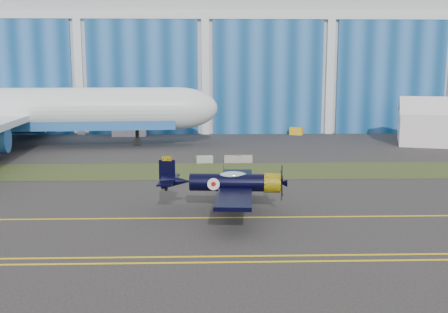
{
  "coord_description": "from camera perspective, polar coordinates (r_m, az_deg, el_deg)",
  "views": [
    {
      "loc": [
        0.37,
        -43.83,
        11.1
      ],
      "look_at": [
        1.9,
        5.46,
        3.05
      ],
      "focal_mm": 42.0,
      "sensor_mm": 36.0,
      "label": 1
    }
  ],
  "objects": [
    {
      "name": "ground",
      "position": [
        45.22,
        -2.2,
        -4.95
      ],
      "size": [
        260.0,
        260.0,
        0.0
      ],
      "primitive_type": "plane",
      "color": "#32302F",
      "rests_on": "ground"
    },
    {
      "name": "grass_median",
      "position": [
        58.89,
        -2.11,
        -1.58
      ],
      "size": [
        260.0,
        10.0,
        0.02
      ],
      "primitive_type": "cube",
      "color": "#475128",
      "rests_on": "ground"
    },
    {
      "name": "hangar",
      "position": [
        115.68,
        -2.01,
        11.18
      ],
      "size": [
        220.0,
        45.7,
        30.0
      ],
      "color": "silver",
      "rests_on": "ground"
    },
    {
      "name": "taxiway_centreline",
      "position": [
        40.39,
        -2.25,
        -6.68
      ],
      "size": [
        200.0,
        0.2,
        0.02
      ],
      "primitive_type": "cube",
      "color": "yellow",
      "rests_on": "ground"
    },
    {
      "name": "edge_line_near",
      "position": [
        31.36,
        -2.39,
        -11.45
      ],
      "size": [
        80.0,
        0.2,
        0.02
      ],
      "primitive_type": "cube",
      "color": "yellow",
      "rests_on": "ground"
    },
    {
      "name": "edge_line_far",
      "position": [
        32.3,
        -2.37,
        -10.82
      ],
      "size": [
        80.0,
        0.2,
        0.02
      ],
      "primitive_type": "cube",
      "color": "yellow",
      "rests_on": "ground"
    },
    {
      "name": "warbird",
      "position": [
        41.24,
        0.39,
        -2.84
      ],
      "size": [
        12.36,
        14.5,
        4.04
      ],
      "rotation": [
        0.0,
        0.0,
        -0.08
      ],
      "color": "black",
      "rests_on": "ground"
    },
    {
      "name": "shipping_container",
      "position": [
        91.88,
        -10.29,
        2.95
      ],
      "size": [
        5.76,
        2.47,
        2.46
      ],
      "primitive_type": "cube",
      "rotation": [
        0.0,
        0.0,
        0.03
      ],
      "color": "white",
      "rests_on": "ground"
    },
    {
      "name": "tug",
      "position": [
        93.33,
        7.86,
        2.75
      ],
      "size": [
        2.56,
        2.08,
        1.29
      ],
      "primitive_type": "cube",
      "rotation": [
        0.0,
        0.0,
        -0.37
      ],
      "color": "gold",
      "rests_on": "ground"
    },
    {
      "name": "barrier_a",
      "position": [
        63.98,
        -2.13,
        -0.32
      ],
      "size": [
        2.07,
        0.91,
        0.9
      ],
      "primitive_type": "cube",
      "rotation": [
        0.0,
        0.0,
        0.16
      ],
      "color": "#909C92",
      "rests_on": "ground"
    },
    {
      "name": "barrier_b",
      "position": [
        64.08,
        0.95,
        -0.3
      ],
      "size": [
        2.06,
        0.82,
        0.9
      ],
      "primitive_type": "cube",
      "rotation": [
        0.0,
        0.0,
        -0.11
      ],
      "color": "gray",
      "rests_on": "ground"
    },
    {
      "name": "barrier_c",
      "position": [
        64.31,
        2.21,
        -0.27
      ],
      "size": [
        2.04,
        0.76,
        0.9
      ],
      "primitive_type": "cube",
      "rotation": [
        0.0,
        0.0,
        -0.08
      ],
      "color": "gray",
      "rests_on": "ground"
    }
  ]
}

